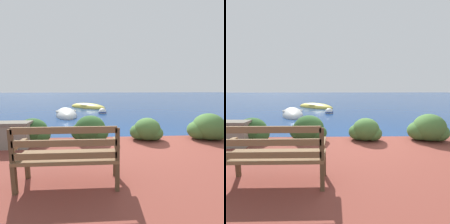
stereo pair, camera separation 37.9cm
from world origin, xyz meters
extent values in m
plane|color=navy|center=(0.00, 0.00, 0.00)|extent=(80.00, 80.00, 0.00)
cube|color=brown|center=(-2.48, -2.19, 0.42)|extent=(0.06, 0.06, 0.40)
cube|color=brown|center=(-1.10, -2.19, 0.42)|extent=(0.06, 0.06, 0.40)
cube|color=brown|center=(-2.48, -2.61, 0.42)|extent=(0.06, 0.06, 0.40)
cube|color=brown|center=(-1.10, -2.61, 0.42)|extent=(0.06, 0.06, 0.40)
cube|color=brown|center=(-1.79, -2.40, 0.65)|extent=(1.45, 0.48, 0.05)
cube|color=brown|center=(-1.79, -2.61, 0.75)|extent=(1.37, 0.04, 0.09)
cube|color=brown|center=(-1.79, -2.61, 0.93)|extent=(1.37, 0.04, 0.09)
cube|color=brown|center=(-1.79, -2.61, 1.10)|extent=(1.37, 0.04, 0.09)
cube|color=brown|center=(-2.48, -2.61, 0.90)|extent=(0.06, 0.04, 0.45)
cube|color=brown|center=(-1.10, -2.61, 0.90)|extent=(0.06, 0.04, 0.45)
cube|color=brown|center=(-2.48, -2.40, 0.85)|extent=(0.07, 0.43, 0.05)
cube|color=brown|center=(-1.10, -2.40, 0.85)|extent=(0.07, 0.43, 0.05)
ellipsoid|color=#2D5628|center=(-3.06, -0.41, 0.54)|extent=(0.75, 0.67, 0.64)
ellipsoid|color=#2D5628|center=(-3.27, -0.35, 0.44)|extent=(0.56, 0.51, 0.45)
ellipsoid|color=#2D5628|center=(-2.88, -0.45, 0.43)|extent=(0.52, 0.47, 0.41)
ellipsoid|color=#2D5628|center=(-1.61, -0.33, 0.56)|extent=(0.80, 0.72, 0.68)
ellipsoid|color=#2D5628|center=(-1.83, -0.27, 0.46)|extent=(0.60, 0.54, 0.48)
ellipsoid|color=#2D5628|center=(-1.41, -0.37, 0.44)|extent=(0.56, 0.50, 0.44)
ellipsoid|color=#426B33|center=(-0.08, -0.33, 0.52)|extent=(0.71, 0.64, 0.60)
ellipsoid|color=#426B33|center=(-0.27, -0.28, 0.43)|extent=(0.53, 0.48, 0.43)
ellipsoid|color=#426B33|center=(0.10, -0.37, 0.42)|extent=(0.50, 0.45, 0.39)
ellipsoid|color=#426B33|center=(1.60, -0.40, 0.58)|extent=(0.85, 0.76, 0.72)
ellipsoid|color=#426B33|center=(1.37, -0.33, 0.47)|extent=(0.63, 0.57, 0.51)
ellipsoid|color=#426B33|center=(1.81, -0.44, 0.45)|extent=(0.59, 0.53, 0.46)
ellipsoid|color=silver|center=(-3.28, 4.92, 0.06)|extent=(1.80, 2.72, 0.80)
torus|color=gray|center=(-3.28, 4.92, 0.28)|extent=(1.39, 1.39, 0.07)
cube|color=#846647|center=(-3.40, 5.28, 0.25)|extent=(0.87, 0.38, 0.04)
cube|color=#846647|center=(-3.19, 4.62, 0.25)|extent=(0.87, 0.38, 0.04)
ellipsoid|color=#DBC64C|center=(-2.38, 8.62, 0.05)|extent=(3.26, 2.82, 0.63)
torus|color=olive|center=(-2.38, 8.62, 0.22)|extent=(1.55, 1.55, 0.07)
cube|color=#846647|center=(-2.77, 8.91, 0.19)|extent=(0.62, 0.77, 0.04)
cube|color=#846647|center=(-2.06, 8.38, 0.19)|extent=(0.62, 0.77, 0.04)
sphere|color=white|center=(-1.24, 5.79, 0.08)|extent=(0.48, 0.48, 0.48)
torus|color=navy|center=(-1.24, 5.79, 0.08)|extent=(0.53, 0.53, 0.06)
camera|label=1|loc=(-1.31, -4.85, 1.67)|focal=28.00mm
camera|label=2|loc=(-0.93, -4.87, 1.67)|focal=28.00mm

